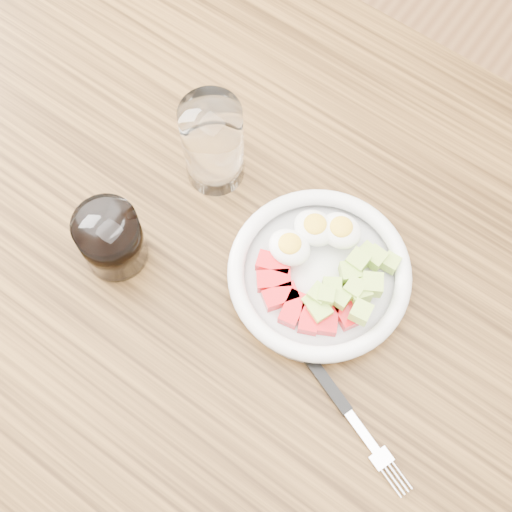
% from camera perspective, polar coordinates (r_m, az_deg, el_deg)
% --- Properties ---
extents(ground, '(4.00, 4.00, 0.00)m').
position_cam_1_polar(ground, '(1.65, 0.08, -10.89)').
color(ground, brown).
rests_on(ground, ground).
extents(dining_table, '(1.50, 0.90, 0.77)m').
position_cam_1_polar(dining_table, '(1.00, 0.13, -3.53)').
color(dining_table, brown).
rests_on(dining_table, ground).
extents(bowl, '(0.23, 0.23, 0.06)m').
position_cam_1_polar(bowl, '(0.89, 5.15, -1.29)').
color(bowl, silver).
rests_on(bowl, dining_table).
extents(fork, '(0.20, 0.09, 0.01)m').
position_cam_1_polar(fork, '(0.87, 6.47, -11.14)').
color(fork, black).
rests_on(fork, dining_table).
extents(water_glass, '(0.08, 0.08, 0.14)m').
position_cam_1_polar(water_glass, '(0.91, -3.46, 8.93)').
color(water_glass, white).
rests_on(water_glass, dining_table).
extents(coffee_glass, '(0.08, 0.08, 0.09)m').
position_cam_1_polar(coffee_glass, '(0.90, -11.50, 1.30)').
color(coffee_glass, white).
rests_on(coffee_glass, dining_table).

